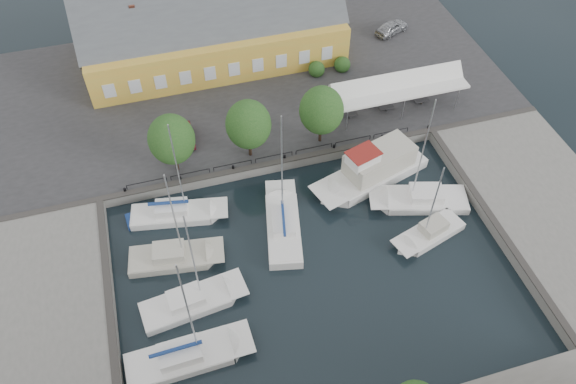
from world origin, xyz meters
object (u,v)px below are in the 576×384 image
object	(u,v)px
car_red	(186,135)
center_sailboat	(283,226)
east_boat_b	(429,234)
west_boat_b	(174,258)
east_boat_a	(420,200)
west_boat_d	(187,357)
car_silver	(392,27)
west_boat_c	(192,303)
trawler	(373,170)
warehouse	(208,32)
tent_canopy	(398,87)
west_boat_a	(177,214)
launch_nw	(149,218)

from	to	relation	value
car_red	center_sailboat	bearing A→B (deg)	-62.98
east_boat_b	west_boat_b	xyz separation A→B (m)	(-21.54, 3.70, -0.00)
center_sailboat	east_boat_a	distance (m)	12.84
car_red	west_boat_d	xyz separation A→B (m)	(-3.84, -22.12, -1.34)
car_silver	east_boat_b	xyz separation A→B (m)	(-8.52, -28.51, -1.50)
car_silver	center_sailboat	bearing A→B (deg)	115.34
west_boat_c	west_boat_d	world-z (taller)	west_boat_d
trawler	west_boat_c	distance (m)	20.70
warehouse	tent_canopy	bearing A→B (deg)	-39.86
west_boat_a	west_boat_d	distance (m)	13.67
car_silver	launch_nw	xyz separation A→B (m)	(-31.61, -19.72, -1.67)
launch_nw	west_boat_c	bearing A→B (deg)	-77.20
east_boat_b	launch_nw	world-z (taller)	east_boat_b
trawler	east_boat_a	distance (m)	5.14
east_boat_a	west_boat_a	world-z (taller)	east_boat_a
east_boat_b	warehouse	bearing A→B (deg)	114.28
center_sailboat	west_boat_b	size ratio (longest dim) A/B	1.17
car_silver	warehouse	bearing A→B (deg)	63.17
center_sailboat	launch_nw	world-z (taller)	center_sailboat
west_boat_d	center_sailboat	bearing A→B (deg)	43.67
center_sailboat	west_boat_b	world-z (taller)	center_sailboat
warehouse	west_boat_c	bearing A→B (deg)	-104.11
car_silver	east_boat_a	bearing A→B (deg)	138.48
west_boat_c	west_boat_d	bearing A→B (deg)	-104.28
east_boat_a	west_boat_c	world-z (taller)	east_boat_a
car_red	east_boat_a	size ratio (longest dim) A/B	0.29
warehouse	center_sailboat	world-z (taller)	center_sailboat
car_silver	east_boat_b	size ratio (longest dim) A/B	0.47
west_boat_c	launch_nw	xyz separation A→B (m)	(-2.21, 9.71, -0.17)
east_boat_a	west_boat_c	size ratio (longest dim) A/B	1.11
trawler	launch_nw	xyz separation A→B (m)	(-20.97, 1.00, -0.93)
east_boat_b	west_boat_a	bearing A→B (deg)	158.09
tent_canopy	west_boat_d	size ratio (longest dim) A/B	1.12
west_boat_a	west_boat_d	xyz separation A→B (m)	(-1.40, -13.60, -0.00)
car_red	west_boat_b	xyz separation A→B (m)	(-3.38, -13.12, -1.35)
car_silver	west_boat_c	bearing A→B (deg)	110.55
east_boat_b	west_boat_a	xyz separation A→B (m)	(-20.60, 8.29, 0.01)
car_red	west_boat_c	distance (m)	17.99
car_silver	west_boat_a	xyz separation A→B (m)	(-29.12, -20.22, -1.49)
car_silver	west_boat_b	xyz separation A→B (m)	(-30.06, -24.81, -1.50)
west_boat_c	west_boat_d	xyz separation A→B (m)	(-1.12, -4.39, 0.01)
warehouse	east_boat_b	xyz separation A→B (m)	(13.26, -29.40, -4.17)
west_boat_c	trawler	bearing A→B (deg)	24.92
car_silver	tent_canopy	bearing A→B (deg)	133.72
west_boat_b	launch_nw	xyz separation A→B (m)	(-1.54, 5.09, -0.17)
east_boat_b	west_boat_b	size ratio (longest dim) A/B	0.87
trawler	west_boat_b	xyz separation A→B (m)	(-19.43, -4.10, -0.76)
west_boat_d	east_boat_b	bearing A→B (deg)	13.57
trawler	west_boat_a	bearing A→B (deg)	178.47
west_boat_a	car_silver	bearing A→B (deg)	34.77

